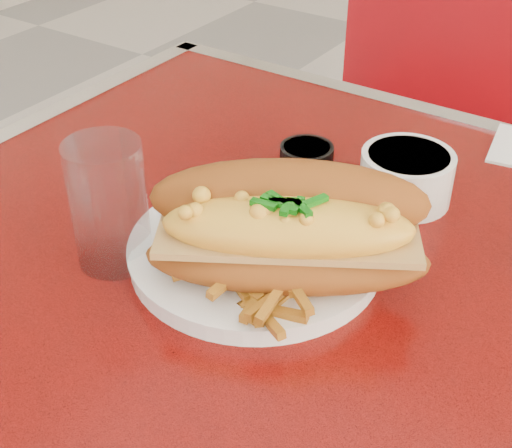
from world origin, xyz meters
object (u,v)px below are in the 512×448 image
Objects in this scene: fork at (308,269)px; sauce_cup_left at (307,157)px; mac_hoagie at (288,229)px; gravy_ramekin at (406,175)px; dinner_plate at (256,250)px; water_tumbler at (109,204)px.

sauce_cup_left is (-0.10, 0.17, -0.00)m from fork.
mac_hoagie is 2.19× the size of gravy_ramekin.
sauce_cup_left reaches higher than dinner_plate.
mac_hoagie reaches higher than fork.
dinner_plate is 1.63× the size of fork.
dinner_plate is 0.19m from gravy_ramekin.
gravy_ramekin is (0.01, 0.18, 0.01)m from fork.
gravy_ramekin is at bearing 2.90° from sauce_cup_left.
dinner_plate is at bearing -75.19° from sauce_cup_left.
fork is 0.18m from gravy_ramekin.
sauce_cup_left is 0.26m from water_tumbler.
water_tumbler is at bearing 169.31° from mac_hoagie.
water_tumbler is (-0.17, -0.07, 0.04)m from fork.
fork is at bearing 12.01° from mac_hoagie.
sauce_cup_left is at bearing 85.39° from mac_hoagie.
gravy_ramekin is at bearing 51.65° from mac_hoagie.
dinner_plate is 1.98× the size of gravy_ramekin.
mac_hoagie reaches higher than water_tumbler.
sauce_cup_left is (-0.12, -0.01, -0.01)m from gravy_ramekin.
fork is at bearing -4.93° from dinner_plate.
dinner_plate is at bearing 99.87° from fork.
water_tumbler is (-0.07, -0.24, 0.04)m from sauce_cup_left.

